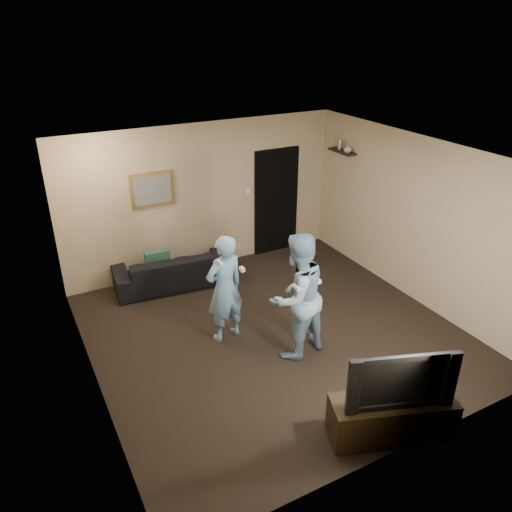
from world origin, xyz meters
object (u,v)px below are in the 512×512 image
wii_player_left (225,289)px  tv_console (392,418)px  television (398,376)px  sofa (174,269)px  wii_player_right (297,296)px

wii_player_left → tv_console: bearing=-72.5°
television → sofa: bearing=122.2°
sofa → tv_console: sofa is taller
sofa → wii_player_right: wii_player_right is taller
television → wii_player_left: (-0.80, 2.54, -0.03)m
tv_console → television: bearing=-159.9°
wii_player_left → wii_player_right: wii_player_right is taller
television → tv_console: bearing=20.1°
sofa → tv_console: bearing=107.9°
television → wii_player_left: 2.66m
sofa → wii_player_left: (0.13, -1.82, 0.50)m
wii_player_right → sofa: bearing=107.4°
tv_console → television: 0.57m
tv_console → television: size_ratio=1.16×
television → wii_player_right: bearing=114.0°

